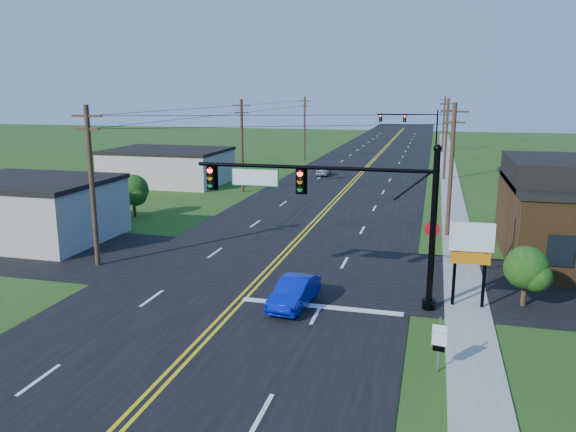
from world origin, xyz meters
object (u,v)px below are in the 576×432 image
(blue_car, at_px, (294,293))
(signal_mast_main, at_px, (333,202))
(stop_sign, at_px, (432,234))
(signal_mast_far, at_px, (410,123))
(route_sign, at_px, (439,340))

(blue_car, bearing_deg, signal_mast_main, 43.19)
(blue_car, relative_size, stop_sign, 1.54)
(signal_mast_far, relative_size, stop_sign, 4.28)
(signal_mast_main, distance_m, route_sign, 8.43)
(signal_mast_main, xyz_separation_m, blue_car, (-1.53, -1.18, -4.10))
(route_sign, bearing_deg, signal_mast_far, 101.11)
(signal_mast_main, relative_size, stop_sign, 4.41)
(signal_mast_main, distance_m, stop_sign, 8.70)
(signal_mast_main, height_order, stop_sign, signal_mast_main)
(route_sign, bearing_deg, blue_car, 151.19)
(route_sign, height_order, stop_sign, stop_sign)
(route_sign, relative_size, stop_sign, 0.80)
(blue_car, xyz_separation_m, route_sign, (6.39, -4.72, 0.54))
(stop_sign, bearing_deg, signal_mast_main, -120.22)
(signal_mast_far, height_order, stop_sign, signal_mast_far)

